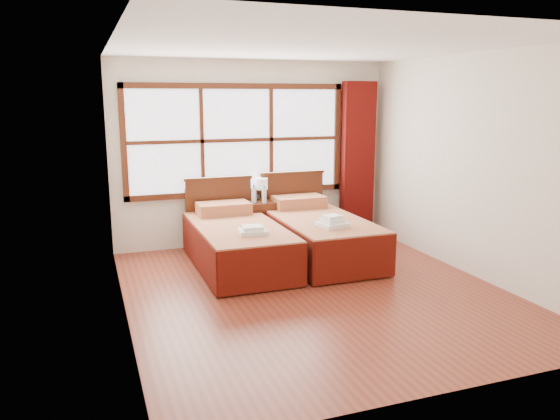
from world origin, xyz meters
name	(u,v)px	position (x,y,z in m)	size (l,w,h in m)	color
floor	(315,291)	(0.00, 0.00, 0.00)	(4.50, 4.50, 0.00)	maroon
ceiling	(318,46)	(0.00, 0.00, 2.60)	(4.50, 4.50, 0.00)	white
wall_back	(253,154)	(0.00, 2.25, 1.30)	(4.00, 4.00, 0.00)	silver
wall_left	(119,184)	(-2.00, 0.00, 1.30)	(4.50, 4.50, 0.00)	silver
wall_right	(473,166)	(2.00, 0.00, 1.30)	(4.50, 4.50, 0.00)	silver
window	(237,140)	(-0.25, 2.21, 1.50)	(3.16, 0.06, 1.56)	white
curtain	(358,159)	(1.60, 2.11, 1.17)	(0.50, 0.16, 2.30)	#590C08
bed_left	(237,242)	(-0.55, 1.20, 0.31)	(1.04, 2.06, 1.01)	#441D0E
bed_right	(317,234)	(0.55, 1.20, 0.31)	(1.06, 2.08, 1.03)	#441D0E
nightstand	(263,223)	(0.06, 1.99, 0.32)	(0.48, 0.48, 0.65)	#49200F
towels_left	(253,230)	(-0.50, 0.68, 0.58)	(0.34, 0.31, 0.09)	white
towels_right	(332,222)	(0.49, 0.63, 0.61)	(0.39, 0.36, 0.14)	white
lamp	(262,185)	(0.07, 2.08, 0.87)	(0.16, 0.16, 0.32)	#B78F3A
bottle_near	(254,194)	(-0.09, 1.97, 0.76)	(0.07, 0.07, 0.25)	silver
bottle_far	(264,195)	(0.04, 1.89, 0.76)	(0.06, 0.06, 0.24)	silver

